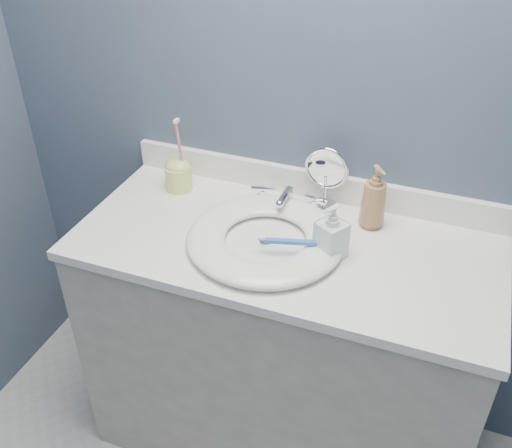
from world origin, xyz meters
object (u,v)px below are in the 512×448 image
at_px(soap_bottle_amber, 374,197).
at_px(soap_bottle_clear, 332,232).
at_px(toothbrush_holder, 178,173).
at_px(makeup_mirror, 326,175).

distance_m(soap_bottle_amber, soap_bottle_clear, 0.20).
height_order(soap_bottle_amber, soap_bottle_clear, soap_bottle_amber).
bearing_deg(soap_bottle_clear, soap_bottle_amber, 98.94).
distance_m(soap_bottle_amber, toothbrush_holder, 0.63).
height_order(makeup_mirror, soap_bottle_clear, makeup_mirror).
relative_size(soap_bottle_amber, soap_bottle_clear, 1.21).
bearing_deg(soap_bottle_amber, soap_bottle_clear, -150.60).
xyz_separation_m(makeup_mirror, soap_bottle_clear, (0.08, -0.24, -0.03)).
xyz_separation_m(soap_bottle_amber, soap_bottle_clear, (-0.08, -0.19, -0.02)).
bearing_deg(soap_bottle_clear, makeup_mirror, 140.11).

